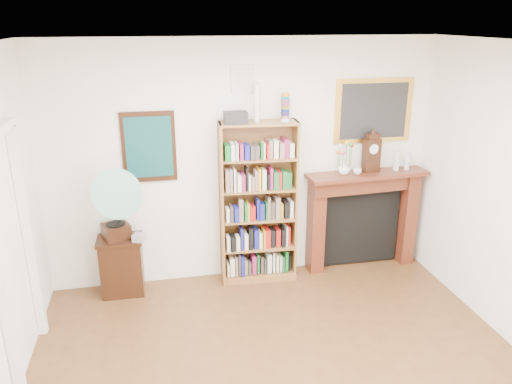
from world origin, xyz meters
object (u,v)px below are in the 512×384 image
mantel_clock (371,153)px  fireplace (362,210)px  side_cabinet (122,266)px  cd_stack (139,237)px  bottle_left (397,161)px  bottle_right (407,162)px  bookshelf (259,195)px  gramophone (112,201)px  teacup (357,171)px  flower_vase (344,168)px

mantel_clock → fireplace: bearing=142.6°
side_cabinet → cd_stack: cd_stack is taller
bottle_left → bottle_right: size_ratio=1.20×
bookshelf → side_cabinet: size_ratio=3.25×
gramophone → bottle_left: 3.32m
side_cabinet → mantel_clock: (2.95, 0.07, 1.13)m
teacup → bottle_right: bottle_right is taller
teacup → bottle_left: (0.52, 0.06, 0.08)m
fireplace → bottle_left: bearing=-8.8°
fireplace → flower_vase: (-0.30, -0.06, 0.58)m
fireplace → bottle_left: (0.38, -0.04, 0.63)m
bottle_left → teacup: bearing=-173.0°
cd_stack → flower_vase: size_ratio=0.84×
gramophone → teacup: 2.79m
side_cabinet → bottle_right: size_ratio=3.37×
cd_stack → mantel_clock: size_ratio=0.26×
bookshelf → flower_vase: bearing=4.5°
fireplace → cd_stack: 2.70m
fireplace → bookshelf: bearing=179.7°
fireplace → mantel_clock: bearing=-31.4°
gramophone → bottle_right: size_ratio=4.36×
side_cabinet → gramophone: (-0.02, -0.13, 0.83)m
side_cabinet → teacup: teacup is taller
fireplace → mantel_clock: 0.73m
side_cabinet → gramophone: size_ratio=0.77×
fireplace → teacup: bearing=-148.7°
side_cabinet → bottle_right: bearing=2.0°
flower_vase → bottle_right: bearing=1.4°
bottle_left → bottle_right: 0.14m
mantel_clock → bottle_left: size_ratio=1.92×
fireplace → gramophone: gramophone is taller
teacup → bottle_left: bottle_left is taller
bookshelf → side_cabinet: (-1.58, -0.02, -0.73)m
bottle_right → bookshelf: bearing=-179.0°
flower_vase → mantel_clock: bearing=5.3°
side_cabinet → cd_stack: bearing=-24.7°
bookshelf → mantel_clock: bearing=5.7°
fireplace → bottle_left: 0.73m
gramophone → side_cabinet: bearing=57.5°
side_cabinet → teacup: (2.76, -0.01, 0.94)m
cd_stack → gramophone: bearing=-174.1°
flower_vase → bottle_right: size_ratio=0.71×
bookshelf → side_cabinet: 1.74m
gramophone → cd_stack: bearing=-15.8°
flower_vase → bottle_left: size_ratio=0.59×
gramophone → bottle_right: gramophone is taller
bookshelf → teacup: 1.20m
bottle_left → cd_stack: bearing=-177.0°
cd_stack → bottle_left: 3.14m
cd_stack → mantel_clock: 2.84m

